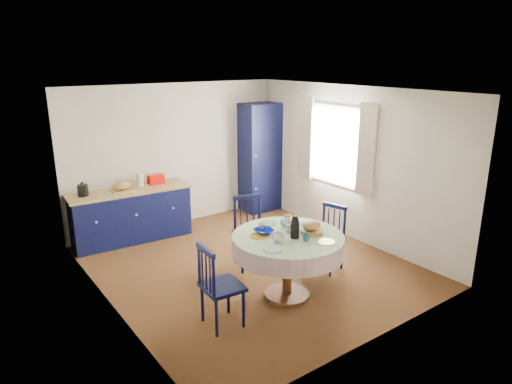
% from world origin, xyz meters
% --- Properties ---
extents(floor, '(4.50, 4.50, 0.00)m').
position_xyz_m(floor, '(0.00, 0.00, 0.00)').
color(floor, black).
rests_on(floor, ground).
extents(ceiling, '(4.50, 4.50, 0.00)m').
position_xyz_m(ceiling, '(0.00, 0.00, 2.50)').
color(ceiling, white).
rests_on(ceiling, wall_back).
extents(wall_back, '(4.00, 0.02, 2.50)m').
position_xyz_m(wall_back, '(0.00, 2.25, 1.25)').
color(wall_back, beige).
rests_on(wall_back, floor).
extents(wall_left, '(0.02, 4.50, 2.50)m').
position_xyz_m(wall_left, '(-2.00, 0.00, 1.25)').
color(wall_left, beige).
rests_on(wall_left, floor).
extents(wall_right, '(0.02, 4.50, 2.50)m').
position_xyz_m(wall_right, '(2.00, 0.00, 1.25)').
color(wall_right, beige).
rests_on(wall_right, floor).
extents(window, '(0.10, 1.74, 1.45)m').
position_xyz_m(window, '(1.95, 0.30, 1.52)').
color(window, white).
rests_on(window, wall_right).
extents(kitchen_counter, '(1.98, 0.73, 1.11)m').
position_xyz_m(kitchen_counter, '(-1.00, 1.96, 0.45)').
color(kitchen_counter, black).
rests_on(kitchen_counter, floor).
extents(pantry_cabinet, '(0.74, 0.54, 2.09)m').
position_xyz_m(pantry_cabinet, '(1.66, 2.00, 1.04)').
color(pantry_cabinet, black).
rests_on(pantry_cabinet, floor).
extents(dining_table, '(1.37, 1.37, 1.11)m').
position_xyz_m(dining_table, '(-0.12, -1.00, 0.71)').
color(dining_table, brown).
rests_on(dining_table, floor).
extents(chair_left, '(0.45, 0.47, 0.98)m').
position_xyz_m(chair_left, '(-1.15, -1.04, 0.50)').
color(chair_left, black).
rests_on(chair_left, floor).
extents(chair_far, '(0.57, 0.56, 1.03)m').
position_xyz_m(chair_far, '(0.03, 0.02, 0.52)').
color(chair_far, black).
rests_on(chair_far, floor).
extents(chair_right, '(0.49, 0.51, 0.93)m').
position_xyz_m(chair_right, '(0.86, -0.71, 0.47)').
color(chair_right, black).
rests_on(chair_right, floor).
extents(mug_a, '(0.14, 0.14, 0.11)m').
position_xyz_m(mug_a, '(-0.34, -1.08, 0.89)').
color(mug_a, silver).
rests_on(mug_a, dining_table).
extents(mug_b, '(0.10, 0.10, 0.09)m').
position_xyz_m(mug_b, '(-0.07, -1.25, 0.88)').
color(mug_b, '#24636A').
rests_on(mug_b, dining_table).
extents(mug_c, '(0.11, 0.11, 0.09)m').
position_xyz_m(mug_c, '(0.11, -0.76, 0.88)').
color(mug_c, black).
rests_on(mug_c, dining_table).
extents(mug_d, '(0.09, 0.09, 0.09)m').
position_xyz_m(mug_d, '(-0.28, -0.67, 0.88)').
color(mug_d, silver).
rests_on(mug_d, dining_table).
extents(cobalt_bowl, '(0.23, 0.23, 0.06)m').
position_xyz_m(cobalt_bowl, '(-0.33, -0.78, 0.86)').
color(cobalt_bowl, navy).
rests_on(cobalt_bowl, dining_table).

